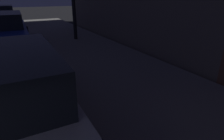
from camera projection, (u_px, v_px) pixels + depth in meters
name	position (u px, v px, depth m)	size (l,w,h in m)	color
car_blue	(1.00, 31.00, 7.60)	(2.28, 4.46, 1.43)	navy
car_white	(1.00, 16.00, 12.94)	(2.00, 4.25, 1.43)	silver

